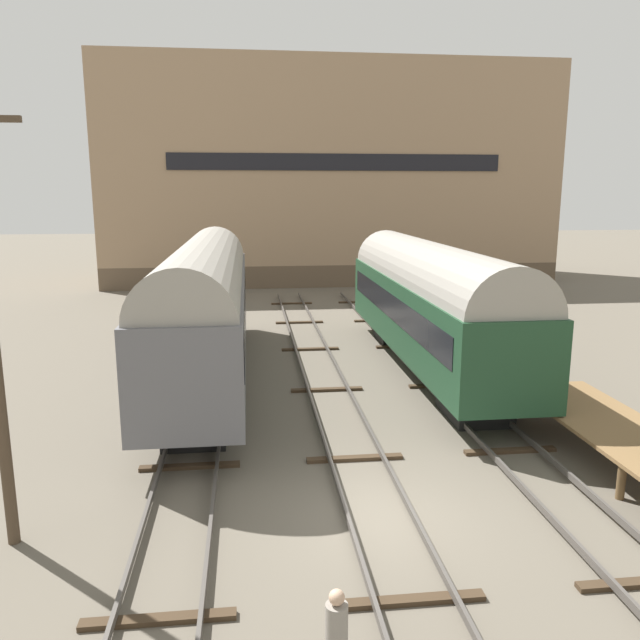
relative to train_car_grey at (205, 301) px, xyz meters
The scene contains 8 objects.
ground_plane 12.28m from the train_car_grey, 68.43° to the right, with size 200.00×200.00×0.00m, color #60594C.
track_left 11.44m from the train_car_grey, 90.00° to the right, with size 2.60×60.00×0.26m.
track_middle 12.25m from the train_car_grey, 68.43° to the right, with size 2.60×60.00×0.26m.
track_right 14.40m from the train_car_grey, 51.67° to the right, with size 2.60×60.00×0.26m.
train_car_grey is the anchor object (origin of this frame).
train_car_green 8.75m from the train_car_grey, ahead, with size 3.12×16.45×5.17m.
person_worker 16.37m from the train_car_grey, 80.30° to the right, with size 0.32×0.32×1.74m.
warehouse_building 29.91m from the train_car_grey, 73.73° to the left, with size 34.83×11.15×16.76m.
Camera 1 is at (-2.74, -12.48, 7.09)m, focal length 35.00 mm.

